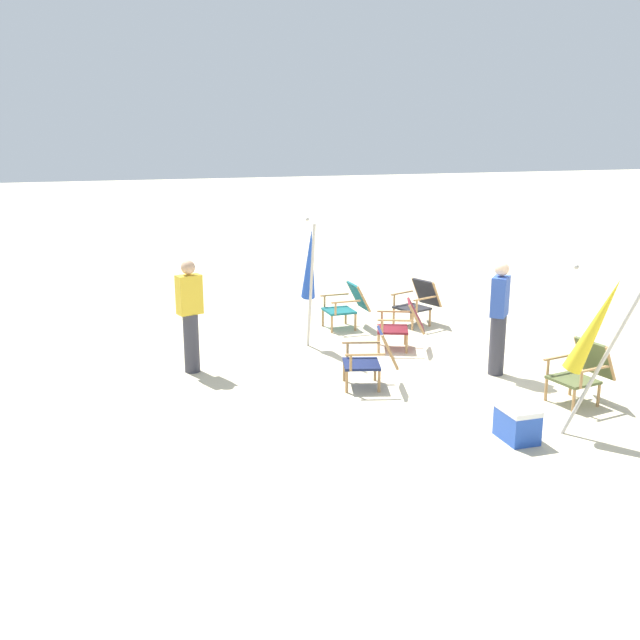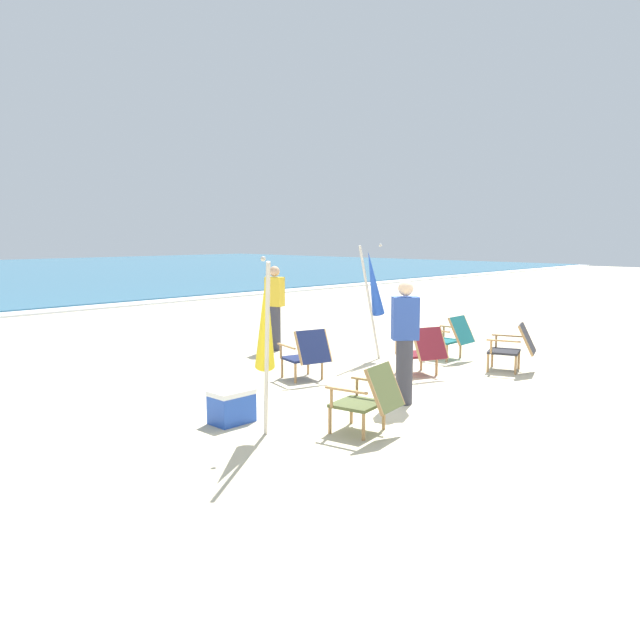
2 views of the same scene
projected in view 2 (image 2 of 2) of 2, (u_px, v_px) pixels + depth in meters
name	position (u px, v px, depth m)	size (l,w,h in m)	color
ground_plane	(399.00, 394.00, 8.75)	(80.00, 80.00, 0.00)	beige
surf_band	(29.00, 312.00, 17.81)	(80.00, 1.10, 0.06)	white
beach_chair_far_center	(370.00, 397.00, 6.92)	(0.69, 0.81, 0.80)	#515B33
beach_chair_front_left	(514.00, 346.00, 10.14)	(0.79, 0.89, 0.80)	#28282D
beach_chair_mid_center	(452.00, 336.00, 11.13)	(0.61, 0.76, 0.79)	#196066
beach_chair_back_left	(423.00, 350.00, 9.80)	(0.80, 0.90, 0.79)	maroon
beach_chair_front_right	(307.00, 353.00, 9.49)	(0.74, 0.85, 0.80)	#19234C
umbrella_furled_blue	(373.00, 284.00, 10.97)	(0.63, 0.26, 2.07)	#B7B2A8
umbrella_furled_yellow	(266.00, 322.00, 6.55)	(0.62, 0.76, 1.99)	#B7B2A8
person_near_chairs	(405.00, 341.00, 8.12)	(0.39, 0.38, 1.63)	#383842
person_by_waterline	(275.00, 307.00, 11.96)	(0.29, 0.38, 1.63)	#383842
cooler_box	(232.00, 406.00, 7.37)	(0.49, 0.35, 0.40)	blue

